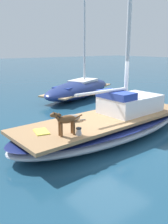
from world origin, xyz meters
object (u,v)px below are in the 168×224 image
at_px(dog_grey, 70,118).
at_px(dog_brown, 65,120).
at_px(sailboat_main, 107,126).
at_px(deck_towel, 41,132).
at_px(moored_boat_port_side, 79,88).
at_px(deck_winch, 79,132).
at_px(coiled_rope, 74,118).

bearing_deg(dog_grey, dog_brown, -39.35).
distance_m(sailboat_main, deck_towel, 2.51).
relative_size(sailboat_main, moored_boat_port_side, 1.01).
bearing_deg(dog_grey, deck_winch, -23.07).
height_order(sailboat_main, deck_winch, deck_winch).
relative_size(sailboat_main, dog_grey, 8.23).
bearing_deg(sailboat_main, moored_boat_port_side, 152.14).
xyz_separation_m(dog_brown, deck_towel, (-0.62, -0.40, -0.41)).
distance_m(dog_brown, deck_winch, 0.49).
xyz_separation_m(sailboat_main, coiled_rope, (-0.52, -1.02, 0.35)).
bearing_deg(moored_boat_port_side, deck_towel, -43.33).
height_order(dog_grey, coiled_rope, dog_grey).
xyz_separation_m(sailboat_main, dog_brown, (0.59, -2.08, 0.75)).
bearing_deg(deck_towel, deck_winch, 40.37).
height_order(sailboat_main, moored_boat_port_side, moored_boat_port_side).
relative_size(coiled_rope, deck_towel, 0.58).
relative_size(deck_winch, moored_boat_port_side, 0.03).
bearing_deg(dog_grey, moored_boat_port_side, 141.67).
bearing_deg(deck_winch, coiled_rope, 149.90).
xyz_separation_m(sailboat_main, dog_grey, (-0.39, -1.27, 0.43)).
height_order(dog_brown, coiled_rope, dog_brown).
distance_m(dog_brown, coiled_rope, 1.59).
height_order(deck_winch, deck_towel, deck_winch).
relative_size(sailboat_main, dog_brown, 7.84).
xyz_separation_m(dog_grey, coiled_rope, (-0.12, 0.26, -0.08)).
relative_size(sailboat_main, deck_winch, 35.00).
bearing_deg(coiled_rope, dog_brown, -43.82).
height_order(sailboat_main, dog_brown, dog_brown).
bearing_deg(deck_winch, moored_boat_port_side, 143.99).
bearing_deg(dog_brown, deck_towel, -146.71).
xyz_separation_m(dog_brown, moored_boat_port_side, (-6.64, 5.28, -0.55)).
bearing_deg(deck_winch, dog_grey, 156.93).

